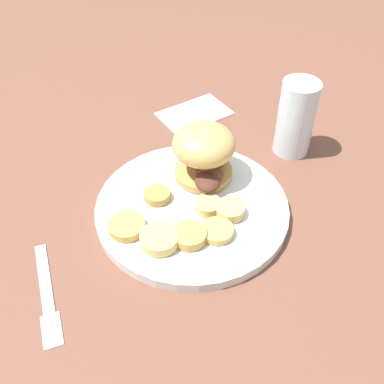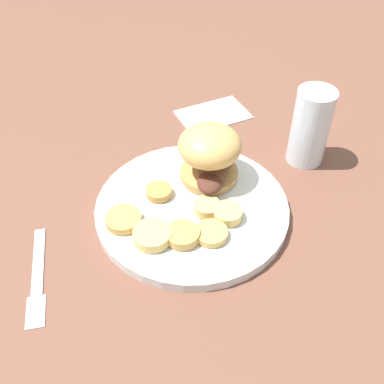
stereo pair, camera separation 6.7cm
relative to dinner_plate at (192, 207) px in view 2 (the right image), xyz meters
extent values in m
plane|color=brown|center=(0.00, 0.00, -0.01)|extent=(4.00, 4.00, 0.00)
cylinder|color=silver|center=(0.00, 0.00, 0.00)|extent=(0.30, 0.30, 0.02)
torus|color=silver|center=(0.00, 0.00, 0.00)|extent=(0.30, 0.30, 0.01)
cylinder|color=tan|center=(-0.04, 0.06, 0.01)|extent=(0.09, 0.09, 0.01)
ellipsoid|color=brown|center=(-0.04, 0.07, 0.03)|extent=(0.06, 0.06, 0.02)
ellipsoid|color=brown|center=(-0.07, 0.07, 0.03)|extent=(0.03, 0.03, 0.02)
ellipsoid|color=brown|center=(-0.02, 0.05, 0.03)|extent=(0.05, 0.05, 0.02)
ellipsoid|color=#4C281E|center=(-0.01, 0.04, 0.03)|extent=(0.06, 0.06, 0.02)
ellipsoid|color=tan|center=(-0.04, 0.06, 0.07)|extent=(0.10, 0.10, 0.06)
cylinder|color=tan|center=(0.05, -0.05, 0.02)|extent=(0.05, 0.05, 0.01)
cylinder|color=#DBB766|center=(0.03, -0.08, 0.02)|extent=(0.06, 0.06, 0.02)
cylinder|color=#BC8942|center=(-0.04, -0.04, 0.01)|extent=(0.04, 0.04, 0.01)
cylinder|color=tan|center=(-0.02, -0.11, 0.01)|extent=(0.05, 0.05, 0.01)
cylinder|color=#DBB766|center=(0.05, 0.03, 0.02)|extent=(0.04, 0.04, 0.02)
cylinder|color=tan|center=(0.07, -0.01, 0.01)|extent=(0.05, 0.05, 0.01)
cylinder|color=#DBB766|center=(0.02, 0.01, 0.02)|extent=(0.04, 0.04, 0.02)
cube|color=silver|center=(-0.02, -0.24, -0.01)|extent=(0.12, 0.05, 0.00)
cube|color=silver|center=(0.06, -0.26, -0.01)|extent=(0.05, 0.04, 0.00)
cylinder|color=silver|center=(-0.02, 0.24, 0.06)|extent=(0.06, 0.06, 0.14)
cube|color=white|center=(-0.21, 0.17, -0.01)|extent=(0.10, 0.14, 0.01)
camera|label=1|loc=(0.39, -0.29, 0.50)|focal=42.00mm
camera|label=2|loc=(0.42, -0.24, 0.50)|focal=42.00mm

